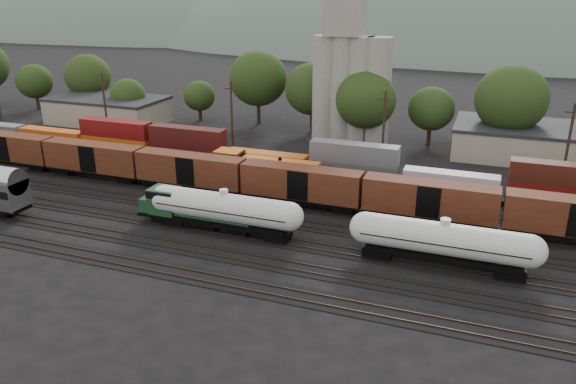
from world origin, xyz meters
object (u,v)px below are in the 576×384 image
(tank_car_a, at_px, (224,209))
(grain_silo, at_px, (350,78))
(orange_locomotive, at_px, (259,169))
(green_locomotive, at_px, (194,209))

(tank_car_a, relative_size, grain_silo, 0.63)
(tank_car_a, xyz_separation_m, orange_locomotive, (-2.29, 15.00, -0.30))
(grain_silo, bearing_deg, green_locomotive, -99.90)
(grain_silo, bearing_deg, tank_car_a, -94.54)
(orange_locomotive, relative_size, grain_silo, 0.61)
(green_locomotive, relative_size, grain_silo, 0.52)
(green_locomotive, xyz_separation_m, orange_locomotive, (1.61, 15.00, 0.23))
(green_locomotive, distance_m, tank_car_a, 3.93)
(tank_car_a, relative_size, orange_locomotive, 1.03)
(grain_silo, bearing_deg, orange_locomotive, -102.04)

